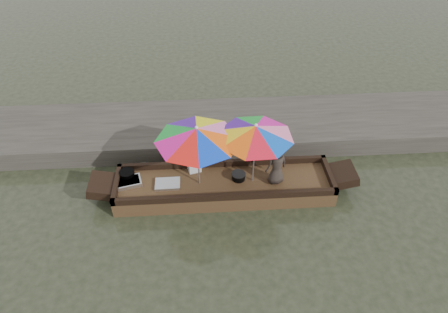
{
  "coord_description": "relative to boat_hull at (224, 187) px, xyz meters",
  "views": [
    {
      "loc": [
        -0.44,
        -6.51,
        6.52
      ],
      "look_at": [
        0.0,
        0.1,
        1.0
      ],
      "focal_mm": 32.0,
      "sensor_mm": 36.0,
      "label": 1
    }
  ],
  "objects": [
    {
      "name": "charcoal_grill",
      "position": [
        0.32,
        0.07,
        0.25
      ],
      "size": [
        0.3,
        0.3,
        0.14
      ],
      "primitive_type": "cylinder",
      "color": "black",
      "rests_on": "boat_hull"
    },
    {
      "name": "cooking_pot",
      "position": [
        -2.18,
        0.28,
        0.26
      ],
      "size": [
        0.34,
        0.34,
        0.18
      ],
      "primitive_type": "cylinder",
      "color": "black",
      "rests_on": "boat_hull"
    },
    {
      "name": "tray_crayfish",
      "position": [
        -2.13,
        0.08,
        0.22
      ],
      "size": [
        0.63,
        0.5,
        0.09
      ],
      "primitive_type": "cube",
      "rotation": [
        0.0,
        0.0,
        0.25
      ],
      "color": "silver",
      "rests_on": "boat_hull"
    },
    {
      "name": "umbrella_stern",
      "position": [
        0.64,
        0.0,
        0.95
      ],
      "size": [
        2.14,
        2.14,
        1.55
      ],
      "primitive_type": null,
      "rotation": [
        0.0,
        0.0,
        0.42
      ],
      "color": "#E5149D",
      "rests_on": "boat_hull"
    },
    {
      "name": "supply_bag",
      "position": [
        -0.66,
        0.43,
        0.3
      ],
      "size": [
        0.33,
        0.28,
        0.26
      ],
      "primitive_type": "cube",
      "rotation": [
        0.0,
        0.0,
        0.26
      ],
      "color": "silver",
      "rests_on": "boat_hull"
    },
    {
      "name": "water",
      "position": [
        0.0,
        0.0,
        -0.17
      ],
      "size": [
        80.0,
        80.0,
        0.0
      ],
      "primitive_type": "plane",
      "color": "black",
      "rests_on": "ground"
    },
    {
      "name": "boat_hull",
      "position": [
        0.0,
        0.0,
        0.0
      ],
      "size": [
        4.87,
        1.2,
        0.35
      ],
      "primitive_type": "cube",
      "color": "#312215",
      "rests_on": "water"
    },
    {
      "name": "dock",
      "position": [
        0.0,
        2.2,
        0.08
      ],
      "size": [
        22.0,
        2.2,
        0.5
      ],
      "primitive_type": "cube",
      "color": "#2D2B26",
      "rests_on": "ground"
    },
    {
      "name": "vendor",
      "position": [
        1.14,
        -0.07,
        0.67
      ],
      "size": [
        0.56,
        0.45,
        0.98
      ],
      "primitive_type": "imported",
      "rotation": [
        0.0,
        0.0,
        3.46
      ],
      "color": "#2B241F",
      "rests_on": "boat_hull"
    },
    {
      "name": "tray_scallop",
      "position": [
        -1.27,
        -0.02,
        0.21
      ],
      "size": [
        0.55,
        0.39,
        0.06
      ],
      "primitive_type": "cube",
      "rotation": [
        0.0,
        0.0,
        0.01
      ],
      "color": "silver",
      "rests_on": "boat_hull"
    },
    {
      "name": "umbrella_bow",
      "position": [
        -0.56,
        0.0,
        0.95
      ],
      "size": [
        1.83,
        1.83,
        1.55
      ],
      "primitive_type": null,
      "rotation": [
        0.0,
        0.0,
        0.03
      ],
      "color": "pink",
      "rests_on": "boat_hull"
    }
  ]
}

